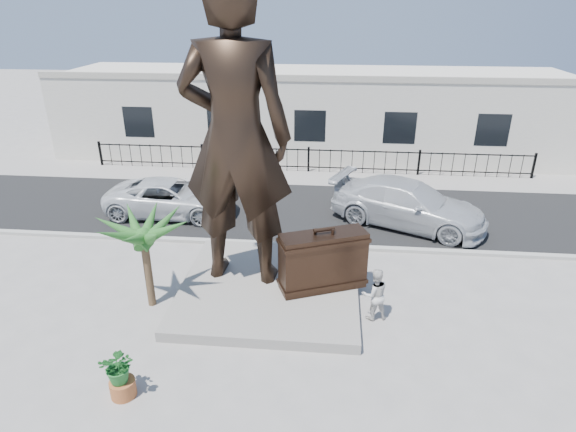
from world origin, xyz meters
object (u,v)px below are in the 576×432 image
statue (235,138)px  car_white (171,198)px  suitcase (323,261)px  tourist (375,294)px

statue → car_white: bearing=-49.0°
suitcase → tourist: size_ratio=1.63×
suitcase → tourist: (1.44, -0.96, -0.41)m
statue → suitcase: size_ratio=3.48×
suitcase → statue: bearing=146.3°
suitcase → car_white: size_ratio=0.48×
suitcase → car_white: (-6.29, 5.41, -0.44)m
tourist → statue: bearing=-34.5°
car_white → suitcase: bearing=-130.5°
statue → suitcase: bearing=172.0°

